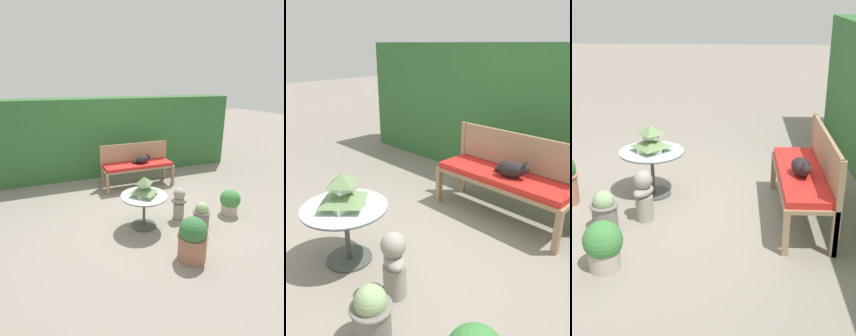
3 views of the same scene
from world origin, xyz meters
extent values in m
plane|color=gray|center=(0.00, 0.00, 0.00)|extent=(30.00, 30.00, 0.00)
cube|color=#336633|center=(0.00, 2.52, 0.95)|extent=(6.40, 0.91, 1.90)
cube|color=#937556|center=(-0.53, 0.98, 0.22)|extent=(0.06, 0.06, 0.43)
cube|color=#937556|center=(1.01, 0.98, 0.22)|extent=(0.06, 0.06, 0.43)
cube|color=#937556|center=(-0.53, 1.43, 0.22)|extent=(0.06, 0.06, 0.43)
cube|color=#937556|center=(1.01, 1.43, 0.22)|extent=(0.06, 0.06, 0.43)
cube|color=#937556|center=(0.24, 1.20, 0.45)|extent=(1.59, 0.51, 0.04)
cube|color=red|center=(0.24, 1.20, 0.51)|extent=(1.53, 0.47, 0.07)
cube|color=#937556|center=(-0.53, 1.44, 0.48)|extent=(0.06, 0.06, 0.95)
cube|color=#937556|center=(1.01, 1.44, 0.48)|extent=(0.06, 0.06, 0.95)
cube|color=#937556|center=(0.24, 1.44, 0.75)|extent=(1.53, 0.04, 0.40)
ellipsoid|color=black|center=(0.34, 1.18, 0.63)|extent=(0.34, 0.24, 0.18)
sphere|color=black|center=(0.49, 1.21, 0.66)|extent=(0.10, 0.10, 0.10)
cone|color=black|center=(0.48, 1.24, 0.72)|extent=(0.04, 0.04, 0.05)
cone|color=black|center=(0.49, 1.18, 0.72)|extent=(0.04, 0.04, 0.05)
cylinder|color=black|center=(0.21, 1.22, 0.57)|extent=(0.18, 0.10, 0.06)
cylinder|color=#424742|center=(-0.29, -0.47, 0.01)|extent=(0.41, 0.41, 0.02)
cylinder|color=#424742|center=(-0.29, -0.47, 0.27)|extent=(0.04, 0.04, 0.54)
cylinder|color=silver|center=(-0.29, -0.47, 0.55)|extent=(0.75, 0.75, 0.01)
torus|color=#424742|center=(-0.29, -0.47, 0.53)|extent=(0.75, 0.75, 0.02)
cube|color=#B2BCA8|center=(-0.29, -0.47, 0.58)|extent=(0.27, 0.27, 0.06)
pyramid|color=#668451|center=(-0.29, -0.47, 0.66)|extent=(0.37, 0.37, 0.10)
cube|color=#B2BCA8|center=(-0.29, -0.47, 0.73)|extent=(0.17, 0.17, 0.05)
pyramid|color=#668451|center=(-0.29, -0.47, 0.81)|extent=(0.23, 0.23, 0.11)
cylinder|color=gray|center=(0.37, -0.46, 0.14)|extent=(0.19, 0.19, 0.28)
ellipsoid|color=gray|center=(0.37, -0.46, 0.33)|extent=(0.32, 0.27, 0.11)
sphere|color=gray|center=(0.37, -0.46, 0.47)|extent=(0.20, 0.20, 0.20)
cylinder|color=#9E664C|center=(0.00, -1.49, 0.18)|extent=(0.38, 0.38, 0.35)
torus|color=#9E664C|center=(0.00, -1.49, 0.34)|extent=(0.42, 0.42, 0.03)
sphere|color=#336B38|center=(0.00, -1.49, 0.42)|extent=(0.38, 0.38, 0.38)
cylinder|color=slate|center=(0.59, -0.83, 0.14)|extent=(0.26, 0.26, 0.28)
torus|color=slate|center=(0.59, -0.83, 0.27)|extent=(0.29, 0.29, 0.03)
sphere|color=#89A870|center=(0.59, -0.83, 0.32)|extent=(0.22, 0.22, 0.22)
cylinder|color=#ADA393|center=(1.30, -0.64, 0.11)|extent=(0.28, 0.28, 0.22)
torus|color=#ADA393|center=(1.30, -0.64, 0.21)|extent=(0.32, 0.32, 0.03)
sphere|color=#3D7F3D|center=(1.30, -0.64, 0.29)|extent=(0.35, 0.35, 0.35)
camera|label=1|loc=(-1.72, -4.03, 2.28)|focal=28.00mm
camera|label=2|loc=(2.05, -1.73, 1.89)|focal=35.00mm
camera|label=3|loc=(4.82, 0.49, 2.38)|focal=50.00mm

